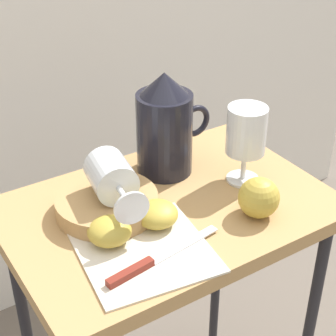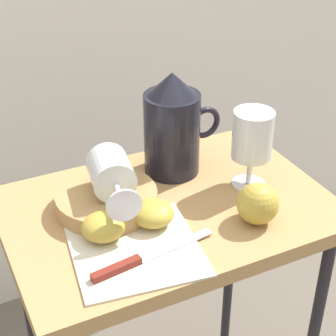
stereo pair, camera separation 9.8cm
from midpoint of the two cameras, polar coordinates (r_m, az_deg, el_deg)
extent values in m
cube|color=#AD8451|center=(1.03, -2.72, -4.57)|extent=(0.59, 0.40, 0.03)
cylinder|color=black|center=(1.46, 3.15, -9.00)|extent=(0.02, 0.02, 0.65)
cube|color=beige|center=(0.92, -5.49, -8.55)|extent=(0.23, 0.23, 0.00)
cylinder|color=#AD8451|center=(1.01, -9.03, -3.77)|extent=(0.18, 0.18, 0.03)
cylinder|color=black|center=(1.09, -2.95, 3.43)|extent=(0.11, 0.11, 0.16)
cylinder|color=orange|center=(1.10, -2.90, 1.92)|extent=(0.10, 0.10, 0.09)
cone|color=black|center=(1.04, -3.11, 8.51)|extent=(0.09, 0.09, 0.04)
torus|color=black|center=(1.12, 0.28, 4.75)|extent=(0.07, 0.01, 0.07)
cylinder|color=silver|center=(1.10, 5.09, -1.19)|extent=(0.06, 0.06, 0.00)
cylinder|color=silver|center=(1.08, 5.16, 0.24)|extent=(0.01, 0.01, 0.06)
cylinder|color=silver|center=(1.05, 5.36, 3.79)|extent=(0.08, 0.08, 0.09)
cylinder|color=orange|center=(1.05, 5.31, 2.81)|extent=(0.07, 0.07, 0.05)
cylinder|color=silver|center=(0.98, -8.69, -0.92)|extent=(0.09, 0.10, 0.08)
cylinder|color=silver|center=(0.92, -7.47, -3.12)|extent=(0.02, 0.06, 0.01)
cylinder|color=silver|center=(0.90, -6.88, -4.19)|extent=(0.06, 0.01, 0.06)
ellipsoid|color=#B29938|center=(0.93, -9.01, -6.48)|extent=(0.07, 0.07, 0.04)
ellipsoid|color=#B29938|center=(0.96, -4.08, -4.81)|extent=(0.07, 0.07, 0.04)
sphere|color=#B29938|center=(0.99, 6.45, -3.12)|extent=(0.07, 0.07, 0.07)
cube|color=silver|center=(0.93, -1.35, -7.91)|extent=(0.14, 0.03, 0.00)
cube|color=maroon|center=(0.88, -7.13, -10.65)|extent=(0.09, 0.03, 0.01)
camera|label=1|loc=(0.05, -92.86, -1.75)|focal=59.75mm
camera|label=2|loc=(0.05, 87.14, 1.75)|focal=59.75mm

